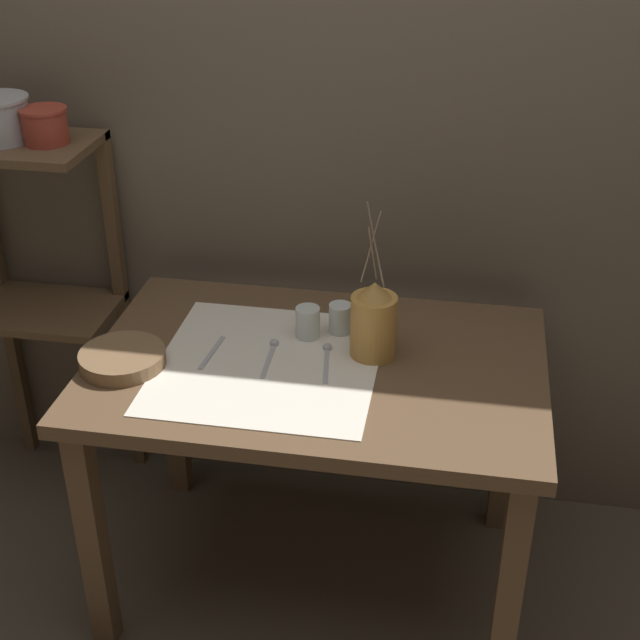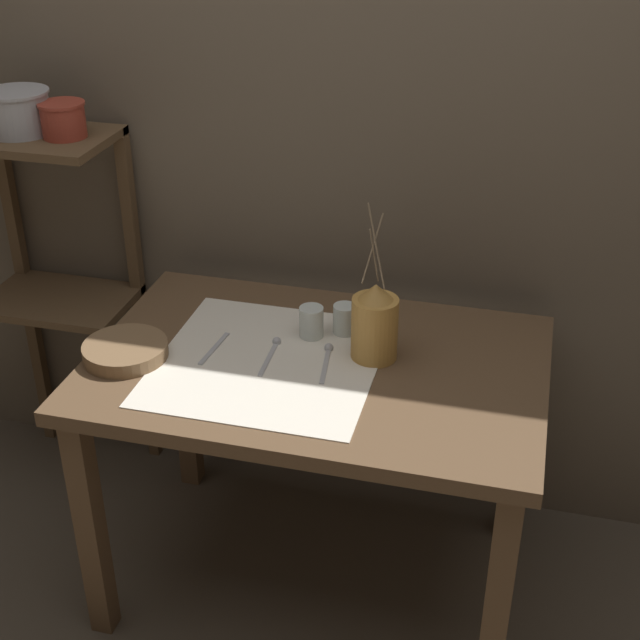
% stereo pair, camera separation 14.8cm
% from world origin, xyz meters
% --- Properties ---
extents(ground_plane, '(12.00, 12.00, 0.00)m').
position_xyz_m(ground_plane, '(0.00, 0.00, 0.00)').
color(ground_plane, brown).
extents(stone_wall_back, '(7.00, 0.06, 2.40)m').
position_xyz_m(stone_wall_back, '(0.00, 0.49, 1.20)').
color(stone_wall_back, brown).
rests_on(stone_wall_back, ground_plane).
extents(wooden_table, '(1.15, 0.77, 0.74)m').
position_xyz_m(wooden_table, '(0.00, 0.00, 0.64)').
color(wooden_table, brown).
rests_on(wooden_table, ground_plane).
extents(wooden_shelf_unit, '(0.44, 0.30, 1.17)m').
position_xyz_m(wooden_shelf_unit, '(-0.90, 0.34, 0.80)').
color(wooden_shelf_unit, brown).
rests_on(wooden_shelf_unit, ground_plane).
extents(linen_cloth, '(0.55, 0.57, 0.00)m').
position_xyz_m(linen_cloth, '(-0.12, -0.03, 0.74)').
color(linen_cloth, silver).
rests_on(linen_cloth, wooden_table).
extents(pitcher_with_flowers, '(0.12, 0.12, 0.42)m').
position_xyz_m(pitcher_with_flowers, '(0.14, 0.06, 0.84)').
color(pitcher_with_flowers, '#B7843D').
rests_on(pitcher_with_flowers, wooden_table).
extents(wooden_bowl, '(0.22, 0.22, 0.04)m').
position_xyz_m(wooden_bowl, '(-0.48, -0.11, 0.76)').
color(wooden_bowl, brown).
rests_on(wooden_bowl, wooden_table).
extents(glass_tumbler_near, '(0.06, 0.06, 0.08)m').
position_xyz_m(glass_tumbler_near, '(-0.04, 0.11, 0.79)').
color(glass_tumbler_near, silver).
rests_on(glass_tumbler_near, wooden_table).
extents(glass_tumbler_far, '(0.06, 0.06, 0.08)m').
position_xyz_m(glass_tumbler_far, '(0.04, 0.15, 0.78)').
color(glass_tumbler_far, silver).
rests_on(glass_tumbler_far, wooden_table).
extents(knife_center, '(0.03, 0.17, 0.00)m').
position_xyz_m(knife_center, '(-0.27, -0.02, 0.75)').
color(knife_center, '#A8A8AD').
rests_on(knife_center, wooden_table).
extents(spoon_outer, '(0.02, 0.18, 0.02)m').
position_xyz_m(spoon_outer, '(-0.12, 0.02, 0.75)').
color(spoon_outer, '#A8A8AD').
rests_on(spoon_outer, wooden_table).
extents(spoon_inner, '(0.04, 0.18, 0.02)m').
position_xyz_m(spoon_inner, '(0.02, 0.03, 0.75)').
color(spoon_inner, '#A8A8AD').
rests_on(spoon_inner, wooden_table).
extents(metal_pot_small, '(0.13, 0.13, 0.10)m').
position_xyz_m(metal_pot_small, '(-0.80, 0.29, 1.22)').
color(metal_pot_small, '#9E3828').
rests_on(metal_pot_small, wooden_shelf_unit).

